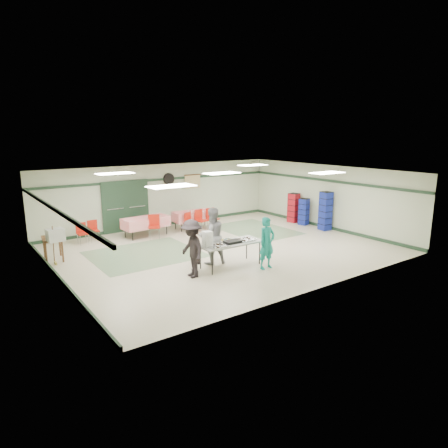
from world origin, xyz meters
TOP-DOWN VIEW (x-y plane):
  - floor at (0.00, 0.00)m, footprint 11.00×11.00m
  - ceiling at (0.00, 0.00)m, footprint 11.00×11.00m
  - wall_back at (0.00, 4.50)m, footprint 11.00×0.00m
  - wall_front at (0.00, -4.50)m, footprint 11.00×0.00m
  - wall_left at (-5.50, 0.00)m, footprint 0.00×9.00m
  - wall_right at (5.50, 0.00)m, footprint 0.00×9.00m
  - trim_back at (0.00, 4.47)m, footprint 11.00×0.06m
  - baseboard_back at (0.00, 4.47)m, footprint 11.00×0.06m
  - trim_left at (-5.47, 0.00)m, footprint 0.06×9.00m
  - baseboard_left at (-5.47, 0.00)m, footprint 0.06×9.00m
  - trim_right at (5.47, 0.00)m, footprint 0.06×9.00m
  - baseboard_right at (5.47, 0.00)m, footprint 0.06×9.00m
  - green_patch_a at (-2.50, 1.00)m, footprint 3.50×3.00m
  - green_patch_b at (2.80, 1.50)m, footprint 2.50×3.50m
  - double_door_left at (-2.20, 4.44)m, footprint 0.90×0.06m
  - double_door_right at (-1.25, 4.44)m, footprint 0.90×0.06m
  - door_frame at (-1.73, 4.42)m, footprint 2.00×0.03m
  - wall_fan at (0.30, 4.44)m, footprint 0.50×0.10m
  - scroll_banner at (1.50, 4.44)m, footprint 0.80×0.02m
  - serving_table at (-0.87, -1.70)m, footprint 2.05×0.85m
  - sheet_tray_right at (-0.36, -1.78)m, footprint 0.54×0.41m
  - sheet_tray_mid at (-0.93, -1.57)m, footprint 0.60×0.46m
  - sheet_tray_left at (-1.45, -1.86)m, footprint 0.61×0.46m
  - baking_pan at (-0.85, -1.77)m, footprint 0.52×0.33m
  - foam_box_stack at (-1.67, -1.64)m, footprint 0.25×0.23m
  - volunteer_teal at (-0.08, -2.46)m, footprint 0.59×0.39m
  - volunteer_grey at (-1.18, -1.14)m, footprint 0.98×0.83m
  - volunteer_dark at (-2.30, -1.79)m, footprint 0.74×1.14m
  - dining_table_a at (0.79, 3.23)m, footprint 1.77×0.86m
  - dining_table_b at (-1.41, 3.23)m, footprint 1.89×0.97m
  - chair_a at (0.77, 2.66)m, footprint 0.49×0.49m
  - chair_b at (0.25, 2.65)m, footprint 0.51×0.51m
  - chair_c at (1.34, 2.66)m, footprint 0.47×0.47m
  - chair_d at (-1.33, 2.66)m, footprint 0.58×0.58m
  - chair_loose_a at (-3.35, 3.70)m, footprint 0.39×0.39m
  - chair_loose_b at (-3.83, 3.50)m, footprint 0.38×0.38m
  - crate_stack_blue_a at (5.15, 0.98)m, footprint 0.44×0.44m
  - crate_stack_red at (5.15, 1.63)m, footprint 0.48×0.48m
  - crate_stack_blue_b at (5.15, -0.23)m, footprint 0.45×0.45m
  - printer_table at (-5.15, 2.13)m, footprint 0.72×1.00m
  - office_printer at (-5.15, 1.63)m, footprint 0.52×0.46m
  - broom at (-5.23, 1.65)m, footprint 0.03×0.20m

SIDE VIEW (x-z plane):
  - floor at x=0.00m, z-range 0.00..0.00m
  - green_patch_a at x=-2.50m, z-range 0.00..0.01m
  - green_patch_b at x=2.80m, z-range 0.00..0.01m
  - baseboard_back at x=0.00m, z-range 0.00..0.12m
  - baseboard_left at x=-5.47m, z-range 0.00..0.12m
  - baseboard_right at x=5.47m, z-range 0.00..0.12m
  - chair_loose_a at x=-3.35m, z-range 0.09..0.88m
  - chair_loose_b at x=-3.83m, z-range 0.09..0.88m
  - chair_b at x=0.25m, z-range 0.09..0.94m
  - chair_a at x=0.77m, z-range 0.10..1.00m
  - chair_c at x=1.34m, z-range 0.10..1.01m
  - dining_table_a at x=0.79m, z-range 0.19..0.95m
  - dining_table_b at x=-1.41m, z-range 0.19..0.95m
  - chair_d at x=-1.33m, z-range 0.11..1.05m
  - crate_stack_blue_a at x=5.15m, z-range 0.00..1.18m
  - broom at x=-5.23m, z-range 0.03..1.25m
  - printer_table at x=-5.15m, z-range 0.27..1.02m
  - crate_stack_red at x=5.15m, z-range 0.00..1.34m
  - serving_table at x=-0.87m, z-range 0.34..1.10m
  - sheet_tray_right at x=-0.36m, z-range 0.76..0.78m
  - sheet_tray_mid at x=-0.93m, z-range 0.76..0.78m
  - sheet_tray_left at x=-1.45m, z-range 0.76..0.78m
  - volunteer_teal at x=-0.08m, z-range 0.00..1.58m
  - baking_pan at x=-0.85m, z-range 0.76..0.84m
  - crate_stack_blue_b at x=5.15m, z-range 0.00..1.63m
  - volunteer_dark at x=-2.30m, z-range 0.00..1.67m
  - volunteer_grey at x=-1.18m, z-range 0.00..1.79m
  - office_printer at x=-5.15m, z-range 0.75..1.13m
  - foam_box_stack at x=-1.67m, z-range 0.76..1.22m
  - double_door_left at x=-2.20m, z-range 0.00..2.10m
  - double_door_right at x=-1.25m, z-range 0.00..2.10m
  - door_frame at x=-1.73m, z-range -0.02..2.12m
  - wall_back at x=0.00m, z-range -4.15..6.85m
  - wall_front at x=0.00m, z-range -4.15..6.85m
  - wall_left at x=-5.50m, z-range -3.15..5.85m
  - wall_right at x=5.50m, z-range -3.15..5.85m
  - scroll_banner at x=1.50m, z-range 1.55..2.15m
  - trim_back at x=0.00m, z-range 2.00..2.10m
  - trim_left at x=-5.47m, z-range 2.00..2.10m
  - trim_right at x=5.47m, z-range 2.00..2.10m
  - wall_fan at x=0.30m, z-range 1.80..2.30m
  - ceiling at x=0.00m, z-range 2.70..2.70m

